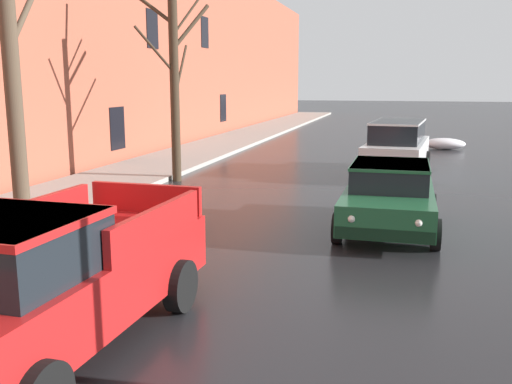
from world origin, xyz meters
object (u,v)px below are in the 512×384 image
bare_tree_second_along_sidewalk (14,81)px  suv_white_parked_kerbside_mid (397,146)px  bare_tree_mid_block (174,81)px  pickup_truck_red_approaching_near_lane (42,281)px  sedan_green_parked_kerbside_close (389,195)px

bare_tree_second_along_sidewalk → suv_white_parked_kerbside_mid: bare_tree_second_along_sidewalk is taller
bare_tree_mid_block → suv_white_parked_kerbside_mid: size_ratio=1.23×
bare_tree_mid_block → suv_white_parked_kerbside_mid: bare_tree_mid_block is taller
bare_tree_mid_block → pickup_truck_red_approaching_near_lane: (3.11, -11.40, -2.24)m
bare_tree_second_along_sidewalk → bare_tree_mid_block: size_ratio=0.97×
sedan_green_parked_kerbside_close → bare_tree_second_along_sidewalk: bearing=-156.9°
bare_tree_second_along_sidewalk → bare_tree_mid_block: 7.51m
bare_tree_second_along_sidewalk → suv_white_parked_kerbside_mid: bearing=57.1°
bare_tree_mid_block → suv_white_parked_kerbside_mid: (6.76, 2.96, -2.14)m
suv_white_parked_kerbside_mid → pickup_truck_red_approaching_near_lane: bearing=-104.3°
pickup_truck_red_approaching_near_lane → sedan_green_parked_kerbside_close: pickup_truck_red_approaching_near_lane is taller
pickup_truck_red_approaching_near_lane → suv_white_parked_kerbside_mid: size_ratio=1.02×
pickup_truck_red_approaching_near_lane → suv_white_parked_kerbside_mid: (3.65, 14.36, 0.11)m
bare_tree_second_along_sidewalk → suv_white_parked_kerbside_mid: 12.65m
pickup_truck_red_approaching_near_lane → sedan_green_parked_kerbside_close: (3.62, 6.77, -0.13)m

